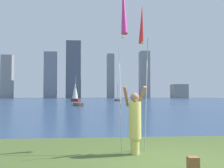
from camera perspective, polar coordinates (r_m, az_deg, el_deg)
The scene contains 14 objects.
ground at distance 56.64m, azimuth -2.82°, elevation -4.10°, with size 120.00×138.00×0.12m.
person at distance 6.65m, azimuth 5.31°, elevation -8.38°, with size 0.66×0.49×1.81m.
kite_flag_left at distance 6.44m, azimuth 2.67°, elevation 17.00°, with size 0.16×1.28×4.59m.
kite_flag_right at distance 7.70m, azimuth 6.93°, elevation 12.76°, with size 0.16×0.99×4.30m.
bag at distance 5.61m, azimuth 18.23°, elevation -17.14°, with size 0.22×0.18×0.29m.
sailboat_1 at distance 56.66m, azimuth -8.49°, elevation -1.95°, with size 2.38×2.63×5.79m.
sailboat_2 at distance 34.72m, azimuth -7.87°, elevation -4.58°, with size 1.61×2.77×4.05m.
sailboat_3 at distance 59.68m, azimuth 1.34°, elevation -3.69°, with size 1.37×2.85×4.16m.
skyline_tower_0 at distance 113.46m, azimuth -23.07°, elevation 1.58°, with size 4.57×3.35×18.31m.
skyline_tower_1 at distance 111.00m, azimuth -13.96°, elevation 2.02°, with size 5.48×4.04×20.15m.
skyline_tower_2 at distance 108.96m, azimuth -8.87°, elevation 3.34°, with size 6.38×3.23×25.01m.
skyline_tower_3 at distance 110.34m, azimuth -0.36°, elevation 1.82°, with size 3.06×5.72×19.57m.
skyline_tower_4 at distance 109.79m, azimuth 7.48°, elevation 2.10°, with size 4.00×5.79×20.50m.
skyline_tower_5 at distance 113.78m, azimuth 15.28°, elevation -1.61°, with size 6.47×5.80×6.11m.
Camera 1 is at (-1.93, -5.63, 1.58)m, focal length 39.55 mm.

